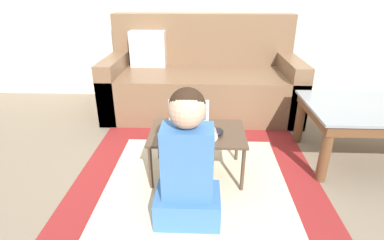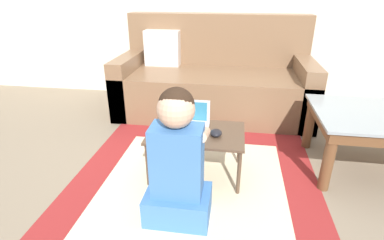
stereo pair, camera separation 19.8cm
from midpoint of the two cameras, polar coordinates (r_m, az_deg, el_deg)
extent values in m
plane|color=#7F705B|center=(2.13, 1.48, -10.14)|extent=(16.00, 16.00, 0.00)
cube|color=maroon|center=(1.95, 2.88, -13.80)|extent=(1.64, 1.91, 0.01)
cube|color=beige|center=(1.94, 2.89, -13.68)|extent=(1.18, 1.38, 0.00)
cube|color=brown|center=(3.06, 5.97, 5.26)|extent=(1.88, 0.89, 0.43)
cube|color=brown|center=(3.29, 6.68, 15.02)|extent=(1.88, 0.19, 0.52)
cube|color=brown|center=(3.19, -9.69, 7.17)|extent=(0.16, 0.89, 0.57)
cube|color=brown|center=(3.13, 22.03, 5.37)|extent=(0.16, 0.89, 0.57)
cube|color=beige|center=(3.21, -3.86, 13.47)|extent=(0.36, 0.14, 0.36)
cylinder|color=brown|center=(2.10, 27.04, -7.05)|extent=(0.07, 0.07, 0.42)
cylinder|color=brown|center=(2.58, 23.57, -0.65)|extent=(0.07, 0.07, 0.42)
cube|color=#4C3828|center=(1.96, 3.75, -2.53)|extent=(0.62, 0.41, 0.02)
cylinder|color=#4C3828|center=(1.93, -5.52, -8.71)|extent=(0.02, 0.02, 0.31)
cylinder|color=#4C3828|center=(1.89, 11.95, -9.99)|extent=(0.02, 0.02, 0.31)
cylinder|color=#4C3828|center=(2.24, -3.31, -3.70)|extent=(0.02, 0.02, 0.31)
cylinder|color=#4C3828|center=(2.20, 11.57, -4.69)|extent=(0.02, 0.02, 0.31)
cube|color=#B7BCC6|center=(1.99, 2.06, -1.58)|extent=(0.27, 0.17, 0.02)
cube|color=silver|center=(1.97, 2.01, -1.47)|extent=(0.22, 0.10, 0.00)
cube|color=#B7BCC6|center=(2.02, 2.37, 1.70)|extent=(0.27, 0.01, 0.16)
cube|color=teal|center=(2.02, 2.35, 1.66)|extent=(0.24, 0.00, 0.13)
ellipsoid|color=black|center=(1.91, 7.57, -2.52)|extent=(0.07, 0.09, 0.04)
cube|color=#3D70B2|center=(1.73, 0.76, -16.00)|extent=(0.35, 0.26, 0.17)
cube|color=#3D70B2|center=(1.56, 0.82, -7.99)|extent=(0.27, 0.17, 0.39)
sphere|color=tan|center=(1.43, 0.88, 1.94)|extent=(0.19, 0.19, 0.19)
sphere|color=black|center=(1.43, 0.95, 2.74)|extent=(0.18, 0.18, 0.18)
cylinder|color=tan|center=(1.61, -3.01, -2.23)|extent=(0.06, 0.23, 0.12)
cylinder|color=tan|center=(1.59, 5.81, -2.82)|extent=(0.06, 0.23, 0.12)
camera|label=1|loc=(0.10, -87.14, 1.28)|focal=28.00mm
camera|label=2|loc=(0.10, 92.86, -1.28)|focal=28.00mm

